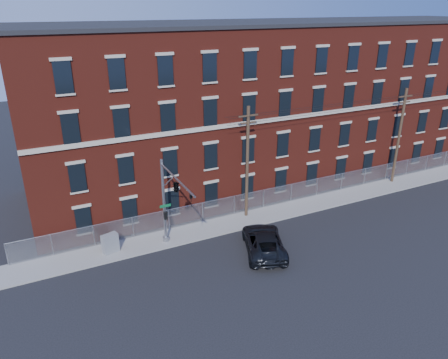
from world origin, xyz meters
TOP-DOWN VIEW (x-y plane):
  - ground at (0.00, 0.00)m, footprint 140.00×140.00m
  - sidewalk at (12.00, 5.00)m, footprint 65.00×3.00m
  - mill_building at (12.00, 13.93)m, footprint 55.30×14.32m
  - chain_link_fence at (12.00, 6.30)m, footprint 59.06×0.06m
  - traffic_signal_mast at (-6.00, 2.18)m, footprint 0.90×6.75m
  - utility_pole_near at (2.00, 5.60)m, footprint 1.80×0.28m
  - utility_pole_mid at (20.00, 5.60)m, footprint 1.80×0.28m
  - overhead_wires at (20.00, 5.60)m, footprint 40.00×0.62m
  - pickup_truck at (0.38, -0.13)m, footprint 4.90×6.76m
  - utility_cabinet at (-10.36, 4.82)m, footprint 1.33×0.91m

SIDE VIEW (x-z plane):
  - ground at x=0.00m, z-range 0.00..0.00m
  - sidewalk at x=12.00m, z-range 0.00..0.12m
  - pickup_truck at x=0.38m, z-range 0.00..1.71m
  - utility_cabinet at x=-10.36m, z-range 0.12..1.64m
  - chain_link_fence at x=12.00m, z-range 0.13..1.98m
  - utility_pole_near at x=2.00m, z-range 0.34..10.34m
  - utility_pole_mid at x=20.00m, z-range 0.34..10.34m
  - traffic_signal_mast at x=-6.00m, z-range 1.89..8.89m
  - mill_building at x=12.00m, z-range 0.00..16.30m
  - overhead_wires at x=20.00m, z-range 8.81..9.43m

